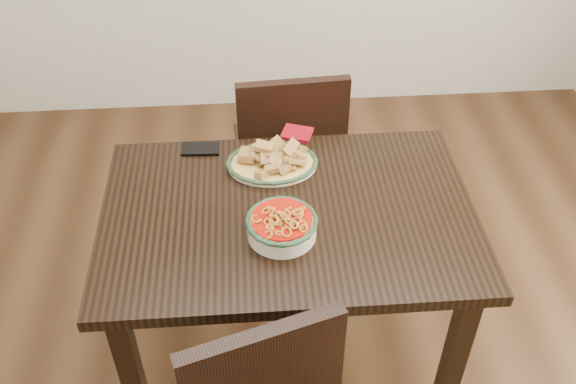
{
  "coord_description": "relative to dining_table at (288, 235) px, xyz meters",
  "views": [
    {
      "loc": [
        -0.25,
        -1.48,
        2.09
      ],
      "look_at": [
        -0.14,
        -0.01,
        0.81
      ],
      "focal_mm": 40.0,
      "sensor_mm": 36.0,
      "label": 1
    }
  ],
  "objects": [
    {
      "name": "dining_table",
      "position": [
        0.0,
        0.0,
        0.0
      ],
      "size": [
        1.16,
        0.77,
        0.75
      ],
      "color": "black",
      "rests_on": "ground"
    },
    {
      "name": "chair_far",
      "position": [
        0.05,
        0.64,
        -0.15
      ],
      "size": [
        0.45,
        0.45,
        0.89
      ],
      "rotation": [
        0.0,
        0.0,
        3.21
      ],
      "color": "black",
      "rests_on": "ground"
    },
    {
      "name": "floor",
      "position": [
        0.14,
        0.03,
        -0.65
      ],
      "size": [
        3.5,
        3.5,
        0.0
      ],
      "primitive_type": "plane",
      "color": "#351F10",
      "rests_on": "ground"
    },
    {
      "name": "smartphone",
      "position": [
        -0.28,
        0.33,
        0.11
      ],
      "size": [
        0.13,
        0.08,
        0.01
      ],
      "primitive_type": "cube",
      "rotation": [
        0.0,
        0.0,
        -0.05
      ],
      "color": "black",
      "rests_on": "dining_table"
    },
    {
      "name": "napkin",
      "position": [
        0.06,
        0.4,
        0.11
      ],
      "size": [
        0.13,
        0.12,
        0.01
      ],
      "primitive_type": "cube",
      "rotation": [
        0.0,
        0.0,
        -0.35
      ],
      "color": "maroon",
      "rests_on": "dining_table"
    },
    {
      "name": "fish_plate",
      "position": [
        -0.04,
        0.23,
        0.15
      ],
      "size": [
        0.3,
        0.23,
        0.11
      ],
      "color": "beige",
      "rests_on": "dining_table"
    },
    {
      "name": "noodle_bowl",
      "position": [
        -0.03,
        -0.1,
        0.15
      ],
      "size": [
        0.21,
        0.21,
        0.08
      ],
      "color": "beige",
      "rests_on": "dining_table"
    }
  ]
}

